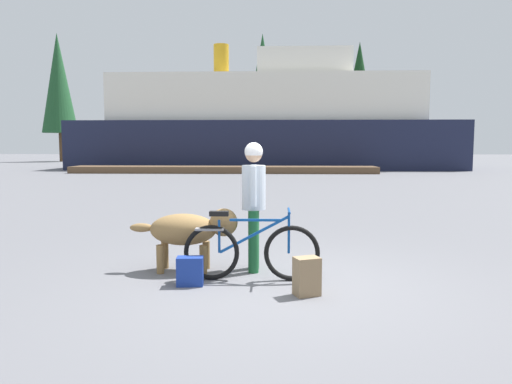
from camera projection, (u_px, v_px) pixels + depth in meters
The scene contains 12 objects.
ground_plane at pixel (283, 288), 5.78m from camera, with size 160.00×160.00×0.00m, color slate.
bicycle at pixel (250, 251), 6.06m from camera, with size 1.73×0.44×0.91m.
person_cyclist at pixel (254, 194), 6.47m from camera, with size 0.32×0.53×1.75m.
dog at pixel (191, 230), 6.49m from camera, with size 1.47×0.50×0.86m.
backpack at pixel (307, 276), 5.47m from camera, with size 0.28×0.20×0.44m, color #8C7251.
handbag_pannier at pixel (190, 271), 5.86m from camera, with size 0.32×0.18×0.35m, color navy.
dock_pier at pixel (224, 170), 29.21m from camera, with size 18.48×2.05×0.40m, color brown.
ferry_boat at pixel (267, 125), 35.09m from camera, with size 26.91×7.93×8.92m.
pine_tree_far_left at pixel (58, 83), 48.01m from camera, with size 3.47×3.47×12.80m.
pine_tree_center at pixel (263, 82), 47.09m from camera, with size 3.35×3.35×12.50m.
pine_tree_far_right at pixel (359, 91), 49.34m from camera, with size 3.77×3.77×12.18m.
pine_tree_mid_back at pixel (270, 94), 51.92m from camera, with size 3.41×3.41×11.24m.
Camera 1 is at (-0.11, -5.65, 1.72)m, focal length 33.66 mm.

